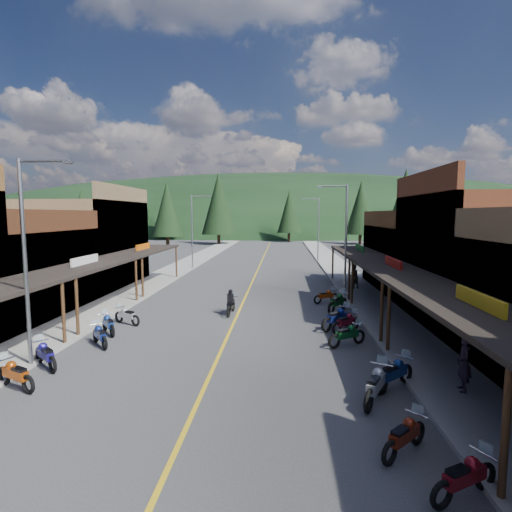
% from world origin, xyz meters
% --- Properties ---
extents(ground, '(220.00, 220.00, 0.00)m').
position_xyz_m(ground, '(0.00, 0.00, 0.00)').
color(ground, '#38383A').
rests_on(ground, ground).
extents(centerline, '(0.15, 90.00, 0.01)m').
position_xyz_m(centerline, '(0.00, 20.00, 0.01)').
color(centerline, gold).
rests_on(centerline, ground).
extents(sidewalk_west, '(3.40, 94.00, 0.15)m').
position_xyz_m(sidewalk_west, '(-8.70, 20.00, 0.07)').
color(sidewalk_west, gray).
rests_on(sidewalk_west, ground).
extents(sidewalk_east, '(3.40, 94.00, 0.15)m').
position_xyz_m(sidewalk_east, '(8.70, 20.00, 0.07)').
color(sidewalk_east, gray).
rests_on(sidewalk_east, ground).
extents(shop_west_2, '(10.90, 9.00, 6.20)m').
position_xyz_m(shop_west_2, '(-13.75, 1.70, 2.53)').
color(shop_west_2, '#3F2111').
rests_on(shop_west_2, ground).
extents(shop_west_3, '(10.90, 10.20, 8.20)m').
position_xyz_m(shop_west_3, '(-13.78, 11.30, 3.52)').
color(shop_west_3, brown).
rests_on(shop_west_3, ground).
extents(shop_east_2, '(10.90, 9.00, 8.20)m').
position_xyz_m(shop_east_2, '(13.78, 1.70, 3.52)').
color(shop_east_2, '#562B19').
rests_on(shop_east_2, ground).
extents(shop_east_3, '(10.90, 10.20, 6.20)m').
position_xyz_m(shop_east_3, '(13.75, 11.30, 2.53)').
color(shop_east_3, '#4C2D16').
rests_on(shop_east_3, ground).
extents(streetlight_0, '(2.16, 0.18, 8.00)m').
position_xyz_m(streetlight_0, '(-6.95, -6.00, 4.46)').
color(streetlight_0, gray).
rests_on(streetlight_0, ground).
extents(streetlight_1, '(2.16, 0.18, 8.00)m').
position_xyz_m(streetlight_1, '(-6.95, 22.00, 4.46)').
color(streetlight_1, gray).
rests_on(streetlight_1, ground).
extents(streetlight_2, '(2.16, 0.18, 8.00)m').
position_xyz_m(streetlight_2, '(6.95, 8.00, 4.46)').
color(streetlight_2, gray).
rests_on(streetlight_2, ground).
extents(streetlight_3, '(2.16, 0.18, 8.00)m').
position_xyz_m(streetlight_3, '(6.95, 30.00, 4.46)').
color(streetlight_3, gray).
rests_on(streetlight_3, ground).
extents(ridge_hill, '(310.00, 140.00, 60.00)m').
position_xyz_m(ridge_hill, '(0.00, 135.00, 0.00)').
color(ridge_hill, black).
rests_on(ridge_hill, ground).
extents(pine_0, '(5.04, 5.04, 11.00)m').
position_xyz_m(pine_0, '(-40.00, 62.00, 6.48)').
color(pine_0, black).
rests_on(pine_0, ground).
extents(pine_1, '(5.88, 5.88, 12.50)m').
position_xyz_m(pine_1, '(-24.00, 70.00, 7.24)').
color(pine_1, black).
rests_on(pine_1, ground).
extents(pine_2, '(6.72, 6.72, 14.00)m').
position_xyz_m(pine_2, '(-10.00, 58.00, 7.99)').
color(pine_2, black).
rests_on(pine_2, ground).
extents(pine_3, '(5.04, 5.04, 11.00)m').
position_xyz_m(pine_3, '(4.00, 66.00, 6.48)').
color(pine_3, black).
rests_on(pine_3, ground).
extents(pine_4, '(5.88, 5.88, 12.50)m').
position_xyz_m(pine_4, '(18.00, 60.00, 7.24)').
color(pine_4, black).
rests_on(pine_4, ground).
extents(pine_5, '(6.72, 6.72, 14.00)m').
position_xyz_m(pine_5, '(34.00, 72.00, 7.99)').
color(pine_5, black).
rests_on(pine_5, ground).
extents(pine_6, '(5.04, 5.04, 11.00)m').
position_xyz_m(pine_6, '(46.00, 64.00, 6.48)').
color(pine_6, black).
rests_on(pine_6, ground).
extents(pine_7, '(5.88, 5.88, 12.50)m').
position_xyz_m(pine_7, '(-32.00, 76.00, 7.24)').
color(pine_7, black).
rests_on(pine_7, ground).
extents(pine_8, '(4.48, 4.48, 10.00)m').
position_xyz_m(pine_8, '(-22.00, 40.00, 5.98)').
color(pine_8, black).
rests_on(pine_8, ground).
extents(pine_9, '(4.93, 4.93, 10.80)m').
position_xyz_m(pine_9, '(24.00, 45.00, 6.38)').
color(pine_9, black).
rests_on(pine_9, ground).
extents(pine_10, '(5.38, 5.38, 11.60)m').
position_xyz_m(pine_10, '(-18.00, 50.00, 6.78)').
color(pine_10, black).
rests_on(pine_10, ground).
extents(pine_11, '(5.82, 5.82, 12.40)m').
position_xyz_m(pine_11, '(20.00, 38.00, 7.19)').
color(pine_11, black).
rests_on(pine_11, ground).
extents(bike_west_4, '(2.11, 1.49, 1.16)m').
position_xyz_m(bike_west_4, '(-6.38, -7.91, 0.58)').
color(bike_west_4, '#A53F0B').
rests_on(bike_west_4, ground).
extents(bike_west_5, '(2.01, 1.85, 1.17)m').
position_xyz_m(bike_west_5, '(-6.48, -6.03, 0.59)').
color(bike_west_5, navy).
rests_on(bike_west_5, ground).
extents(bike_west_6, '(1.73, 1.86, 1.09)m').
position_xyz_m(bike_west_6, '(-5.56, -3.36, 0.54)').
color(bike_west_6, navy).
rests_on(bike_west_6, ground).
extents(bike_west_7, '(1.72, 1.93, 1.11)m').
position_xyz_m(bike_west_7, '(-5.98, -1.54, 0.56)').
color(bike_west_7, navy).
rests_on(bike_west_7, ground).
extents(bike_west_8, '(1.96, 1.48, 1.08)m').
position_xyz_m(bike_west_8, '(-5.73, 0.21, 0.54)').
color(bike_west_8, '#A8A8AE').
rests_on(bike_west_8, ground).
extents(bike_east_2, '(1.95, 1.47, 1.08)m').
position_xyz_m(bike_east_2, '(6.48, -12.34, 0.54)').
color(bike_east_2, maroon).
rests_on(bike_east_2, ground).
extents(bike_east_3, '(1.78, 1.76, 1.08)m').
position_xyz_m(bike_east_3, '(5.71, -10.82, 0.54)').
color(bike_east_3, maroon).
rests_on(bike_east_3, ground).
extents(bike_east_4, '(1.69, 2.32, 1.27)m').
position_xyz_m(bike_east_4, '(5.63, -8.06, 0.64)').
color(bike_east_4, '#ABABB1').
rests_on(bike_east_4, ground).
extents(bike_east_5, '(2.02, 1.93, 1.20)m').
position_xyz_m(bike_east_5, '(6.49, -7.01, 0.60)').
color(bike_east_5, navy).
rests_on(bike_east_5, ground).
extents(bike_east_6, '(2.07, 1.64, 1.16)m').
position_xyz_m(bike_east_6, '(5.59, -2.62, 0.58)').
color(bike_east_6, '#0E481E').
rests_on(bike_east_6, ground).
extents(bike_east_7, '(1.91, 1.78, 1.12)m').
position_xyz_m(bike_east_7, '(5.90, -0.42, 0.56)').
color(bike_east_7, maroon).
rests_on(bike_east_7, ground).
extents(bike_east_8, '(2.21, 2.14, 1.32)m').
position_xyz_m(bike_east_8, '(5.51, 0.03, 0.66)').
color(bike_east_8, navy).
rests_on(bike_east_8, ground).
extents(bike_east_9, '(1.93, 2.36, 1.33)m').
position_xyz_m(bike_east_9, '(6.03, 3.75, 0.66)').
color(bike_east_9, '#0E4917').
rests_on(bike_east_9, ground).
extents(bike_east_10, '(1.95, 1.50, 1.08)m').
position_xyz_m(bike_east_10, '(5.58, 6.16, 0.54)').
color(bike_east_10, '#B6420D').
rests_on(bike_east_10, ground).
extents(rider_on_bike, '(0.81, 2.10, 1.57)m').
position_xyz_m(rider_on_bike, '(-0.39, 2.75, 0.63)').
color(rider_on_bike, black).
rests_on(rider_on_bike, ground).
extents(pedestrian_east_a, '(0.56, 0.75, 1.89)m').
position_xyz_m(pedestrian_east_a, '(8.62, -7.34, 1.10)').
color(pedestrian_east_a, '#251C2A').
rests_on(pedestrian_east_a, sidewalk_east).
extents(pedestrian_east_b, '(1.08, 0.95, 1.93)m').
position_xyz_m(pedestrian_east_b, '(8.21, 10.95, 1.11)').
color(pedestrian_east_b, '#4E3E31').
rests_on(pedestrian_east_b, sidewalk_east).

